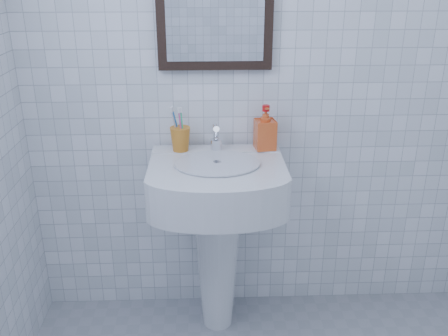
{
  "coord_description": "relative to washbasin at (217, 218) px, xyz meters",
  "views": [
    {
      "loc": [
        -0.27,
        -1.03,
        1.67
      ],
      "look_at": [
        -0.19,
        0.86,
        0.9
      ],
      "focal_mm": 40.0,
      "sensor_mm": 36.0,
      "label": 1
    }
  ],
  "objects": [
    {
      "name": "wall_back",
      "position": [
        0.22,
        0.21,
        0.65
      ],
      "size": [
        2.2,
        0.02,
        2.5
      ],
      "primitive_type": "cube",
      "color": "white",
      "rests_on": "ground"
    },
    {
      "name": "washbasin",
      "position": [
        0.0,
        0.0,
        0.0
      ],
      "size": [
        0.58,
        0.43,
        0.9
      ],
      "color": "white",
      "rests_on": "ground"
    },
    {
      "name": "faucet",
      "position": [
        0.0,
        0.11,
        0.34
      ],
      "size": [
        0.05,
        0.11,
        0.13
      ],
      "color": "silver",
      "rests_on": "washbasin"
    },
    {
      "name": "toothbrush_cup",
      "position": [
        -0.16,
        0.11,
        0.34
      ],
      "size": [
        0.09,
        0.09,
        0.11
      ],
      "primitive_type": null,
      "rotation": [
        0.0,
        0.0,
        -0.04
      ],
      "color": "orange",
      "rests_on": "washbasin"
    },
    {
      "name": "soap_dispenser",
      "position": [
        0.22,
        0.12,
        0.39
      ],
      "size": [
        0.1,
        0.1,
        0.2
      ],
      "primitive_type": "imported",
      "rotation": [
        0.0,
        0.0,
        0.13
      ],
      "color": "red",
      "rests_on": "washbasin"
    }
  ]
}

